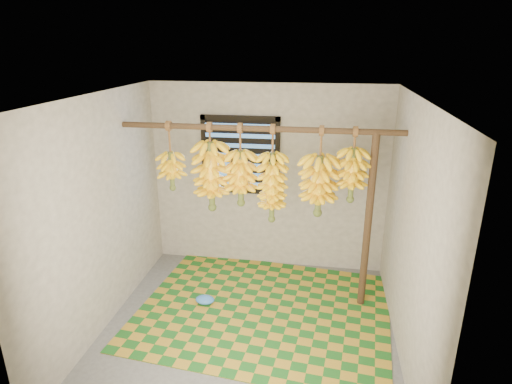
% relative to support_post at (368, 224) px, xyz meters
% --- Properties ---
extents(floor, '(3.00, 3.00, 0.01)m').
position_rel_support_post_xyz_m(floor, '(-1.20, -0.70, -1.00)').
color(floor, '#505050').
rests_on(floor, ground).
extents(ceiling, '(3.00, 3.00, 0.01)m').
position_rel_support_post_xyz_m(ceiling, '(-1.20, -0.70, 1.40)').
color(ceiling, silver).
rests_on(ceiling, wall_back).
extents(wall_back, '(3.00, 0.01, 2.40)m').
position_rel_support_post_xyz_m(wall_back, '(-1.20, 0.80, 0.20)').
color(wall_back, gray).
rests_on(wall_back, floor).
extents(wall_left, '(0.01, 3.00, 2.40)m').
position_rel_support_post_xyz_m(wall_left, '(-2.71, -0.70, 0.20)').
color(wall_left, gray).
rests_on(wall_left, floor).
extents(wall_right, '(0.01, 3.00, 2.40)m').
position_rel_support_post_xyz_m(wall_right, '(0.30, -0.70, 0.20)').
color(wall_right, gray).
rests_on(wall_right, floor).
extents(window, '(1.00, 0.04, 1.00)m').
position_rel_support_post_xyz_m(window, '(-1.55, 0.78, 0.50)').
color(window, black).
rests_on(window, wall_back).
extents(hanging_pole, '(3.00, 0.06, 0.06)m').
position_rel_support_post_xyz_m(hanging_pole, '(-1.20, 0.00, 1.00)').
color(hanging_pole, '#47311B').
rests_on(hanging_pole, wall_left).
extents(support_post, '(0.08, 0.08, 2.00)m').
position_rel_support_post_xyz_m(support_post, '(0.00, 0.00, 0.00)').
color(support_post, '#47311B').
rests_on(support_post, floor).
extents(woven_mat, '(2.94, 2.45, 0.01)m').
position_rel_support_post_xyz_m(woven_mat, '(-1.09, -0.31, -0.99)').
color(woven_mat, '#19571A').
rests_on(woven_mat, floor).
extents(plastic_bag, '(0.23, 0.17, 0.09)m').
position_rel_support_post_xyz_m(plastic_bag, '(-1.77, -0.30, -0.94)').
color(plastic_bag, '#3776D0').
rests_on(plastic_bag, woven_mat).
extents(banana_bunch_a, '(0.31, 0.31, 0.78)m').
position_rel_support_post_xyz_m(banana_bunch_a, '(-2.18, 0.00, 0.49)').
color(banana_bunch_a, brown).
rests_on(banana_bunch_a, hanging_pole).
extents(banana_bunch_b, '(0.39, 0.39, 0.98)m').
position_rel_support_post_xyz_m(banana_bunch_b, '(-1.73, 0.00, 0.45)').
color(banana_bunch_b, brown).
rests_on(banana_bunch_b, hanging_pole).
extents(banana_bunch_c, '(0.33, 0.33, 0.91)m').
position_rel_support_post_xyz_m(banana_bunch_c, '(-1.39, 0.00, 0.45)').
color(banana_bunch_c, brown).
rests_on(banana_bunch_c, hanging_pole).
extents(banana_bunch_d, '(0.31, 0.31, 1.08)m').
position_rel_support_post_xyz_m(banana_bunch_d, '(-1.05, -0.00, 0.36)').
color(banana_bunch_d, brown).
rests_on(banana_bunch_d, hanging_pole).
extents(banana_bunch_e, '(0.39, 0.39, 0.97)m').
position_rel_support_post_xyz_m(banana_bunch_e, '(-0.54, -0.00, 0.41)').
color(banana_bunch_e, brown).
rests_on(banana_bunch_e, hanging_pole).
extents(banana_bunch_f, '(0.32, 0.32, 0.80)m').
position_rel_support_post_xyz_m(banana_bunch_f, '(-0.21, 0.00, 0.54)').
color(banana_bunch_f, brown).
rests_on(banana_bunch_f, hanging_pole).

